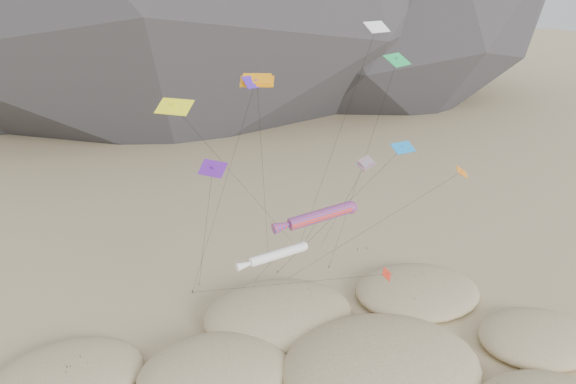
# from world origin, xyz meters

# --- Properties ---
(dunes) EXTENTS (51.27, 33.22, 4.09)m
(dunes) POSITION_xyz_m (-1.86, 3.90, 0.71)
(dunes) COLOR #CCB789
(dunes) RESTS_ON ground
(dune_grass) EXTENTS (40.88, 28.26, 1.51)m
(dune_grass) POSITION_xyz_m (-2.46, 3.68, 0.82)
(dune_grass) COLOR black
(dune_grass) RESTS_ON ground
(kite_stakes) EXTENTS (21.84, 6.71, 0.30)m
(kite_stakes) POSITION_xyz_m (1.62, 23.44, 0.15)
(kite_stakes) COLOR #3F2D1E
(kite_stakes) RESTS_ON ground
(rainbow_tube_kite) EXTENTS (9.62, 20.34, 14.42)m
(rainbow_tube_kite) POSITION_xyz_m (-1.93, 7.33, 13.60)
(rainbow_tube_kite) COLOR #F63419
(rainbow_tube_kite) RESTS_ON ground
(white_tube_kite) EXTENTS (6.20, 14.50, 10.99)m
(white_tube_kite) POSITION_xyz_m (-5.25, 8.15, 10.37)
(white_tube_kite) COLOR white
(white_tube_kite) RESTS_ON ground
(orange_parafoil) EXTENTS (5.67, 12.05, 23.66)m
(orange_parafoil) POSITION_xyz_m (-4.58, 14.37, 22.91)
(orange_parafoil) COLOR orange
(orange_parafoil) RESTS_ON ground
(multi_parafoil) EXTENTS (4.63, 18.23, 16.85)m
(multi_parafoil) POSITION_xyz_m (3.65, 10.60, 16.19)
(multi_parafoil) COLOR #FF251A
(multi_parafoil) RESTS_ON ground
(delta_kites) EXTENTS (26.77, 19.44, 27.48)m
(delta_kites) POSITION_xyz_m (0.56, 12.64, 19.56)
(delta_kites) COLOR white
(delta_kites) RESTS_ON ground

